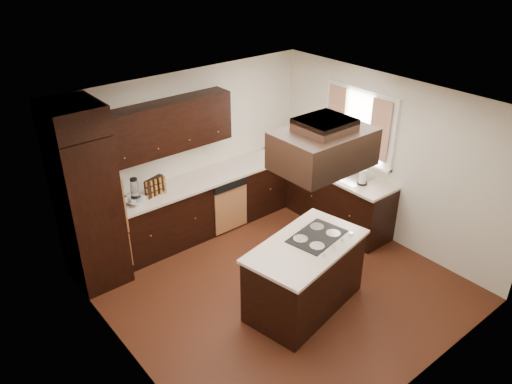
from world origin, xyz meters
The scene contains 30 objects.
floor centered at (0.00, 0.00, -0.01)m, with size 4.20×4.20×0.02m, color #5A2A17.
ceiling centered at (0.00, 0.00, 2.51)m, with size 4.20×4.20×0.02m, color white.
wall_back centered at (0.00, 2.11, 1.25)m, with size 4.20×0.02×2.50m, color beige.
wall_front centered at (0.00, -2.11, 1.25)m, with size 4.20×0.02×2.50m, color beige.
wall_left centered at (-2.11, 0.00, 1.25)m, with size 0.02×4.20×2.50m, color beige.
wall_right centered at (2.11, 0.00, 1.25)m, with size 0.02×4.20×2.50m, color beige.
oven_column centered at (-1.78, 1.71, 1.06)m, with size 0.65×0.75×2.12m, color black.
wall_oven_face centered at (-1.43, 1.71, 1.12)m, with size 0.05×0.62×0.78m, color #B57847.
base_cabinets_back centered at (0.03, 1.80, 0.44)m, with size 2.93×0.60×0.88m, color black.
base_cabinets_right centered at (1.80, 0.90, 0.44)m, with size 0.60×2.40×0.88m, color black.
countertop_back centered at (0.03, 1.79, 0.90)m, with size 2.93×0.63×0.04m, color beige.
countertop_right centered at (1.79, 0.90, 0.90)m, with size 0.63×2.40×0.04m, color beige.
upper_cabinets centered at (-0.43, 1.93, 1.81)m, with size 2.00×0.34×0.72m, color black.
dishwasher_front centered at (0.33, 1.50, 0.40)m, with size 0.60×0.05×0.72m, color #B57847.
window_frame centered at (2.07, 0.55, 1.65)m, with size 0.06×1.32×1.12m, color white.
window_pane centered at (2.10, 0.55, 1.65)m, with size 0.00×1.20×1.00m, color white.
curtain_left centered at (2.01, 0.13, 1.70)m, with size 0.02×0.34×0.90m, color beige.
curtain_right centered at (2.01, 0.97, 1.70)m, with size 0.02×0.34×0.90m, color beige.
sink_rim centered at (1.80, 0.55, 0.92)m, with size 0.52×0.84×0.01m, color silver.
island centered at (-0.01, -0.48, 0.44)m, with size 1.49×0.81×0.88m, color black.
island_top centered at (-0.01, -0.48, 0.90)m, with size 1.55×0.87×0.04m, color beige.
cooktop centered at (0.22, -0.44, 0.93)m, with size 0.71×0.47×0.01m, color black.
range_hood centered at (0.10, -0.55, 2.16)m, with size 1.05×0.72×0.42m, color black.
hood_duct centered at (0.10, -0.55, 2.44)m, with size 0.55×0.50×0.13m, color black.
blender_base centered at (-1.11, 1.71, 0.97)m, with size 0.15×0.15×0.10m, color silver.
blender_pitcher centered at (-1.11, 1.71, 1.15)m, with size 0.13×0.13×0.26m, color silver.
spice_rack centered at (-0.79, 1.78, 1.05)m, with size 0.31×0.08×0.26m, color black.
mixing_bowl centered at (-1.11, 1.74, 0.95)m, with size 0.28×0.28×0.07m, color white.
soap_bottle centered at (1.71, 1.16, 1.02)m, with size 0.09×0.09×0.20m, color white.
paper_towel centered at (1.74, 0.14, 1.04)m, with size 0.11×0.11×0.24m, color white.
Camera 1 is at (-3.61, -3.94, 4.30)m, focal length 35.00 mm.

